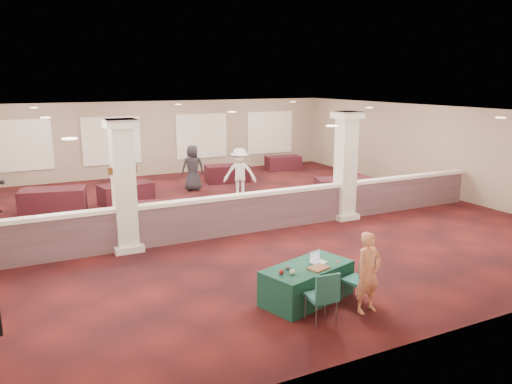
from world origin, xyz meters
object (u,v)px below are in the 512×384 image
far_table_back_center (227,174)px  near_table (307,283)px  woman (368,273)px  conf_chair_main (361,277)px  far_table_front_center (166,213)px  attendee_b (240,173)px  attendee_d (193,168)px  far_table_front_right (344,190)px  far_table_back_right (283,163)px  conf_chair_side (324,294)px  far_table_back_left (126,194)px  attendee_c (340,158)px  far_table_front_left (53,201)px

far_table_back_center → near_table: bearing=-105.6°
near_table → woman: 1.21m
conf_chair_main → far_table_front_center: 7.00m
attendee_b → attendee_d: size_ratio=1.03×
far_table_front_right → far_table_back_right: 6.29m
far_table_back_center → conf_chair_side: bearing=-105.6°
far_table_front_center → attendee_b: (3.28, 2.01, 0.56)m
near_table → attendee_b: 8.55m
far_table_back_right → attendee_d: bearing=-156.1°
conf_chair_main → far_table_back_center: 11.81m
far_table_front_right → conf_chair_side: bearing=-128.5°
far_table_back_left → far_table_back_center: size_ratio=1.00×
near_table → conf_chair_side: bearing=-122.5°
near_table → far_table_back_right: 13.99m
conf_chair_side → woman: bearing=8.1°
far_table_back_center → attendee_b: 2.92m
attendee_c → far_table_front_right: bearing=-156.5°
woman → far_table_back_center: 12.11m
woman → attendee_b: size_ratio=0.83×
near_table → far_table_back_left: size_ratio=1.03×
conf_chair_main → far_table_front_right: size_ratio=0.47×
conf_chair_main → attendee_d: 10.70m
far_table_back_left → attendee_d: attendee_d is taller
attendee_b → far_table_back_right: bearing=74.7°
far_table_front_center → far_table_back_right: size_ratio=1.01×
far_table_front_center → far_table_back_left: size_ratio=0.93×
woman → far_table_back_left: bearing=96.5°
conf_chair_side → attendee_b: attendee_b is taller
conf_chair_main → far_table_front_right: conf_chair_main is taller
conf_chair_side → far_table_back_right: 14.96m
far_table_back_left → attendee_b: 3.94m
near_table → conf_chair_side: 1.01m
far_table_front_left → attendee_d: size_ratio=1.12×
conf_chair_main → conf_chair_side: 1.11m
far_table_front_left → attendee_d: 5.18m
conf_chair_side → attendee_b: (2.64, 9.15, 0.33)m
woman → far_table_front_center: 7.28m
far_table_front_left → far_table_back_left: 2.31m
far_table_front_right → far_table_back_center: size_ratio=1.12×
near_table → far_table_back_right: (6.50, 12.39, -0.02)m
conf_chair_side → far_table_front_right: 9.13m
woman → far_table_front_center: (-1.62, 7.08, -0.42)m
woman → attendee_d: bearing=81.4°
conf_chair_side → attendee_d: 11.14m
far_table_back_center → attendee_c: size_ratio=0.97×
far_table_back_right → woman: bearing=-113.5°
far_table_back_center → attendee_c: bearing=-18.3°
attendee_b → attendee_c: (5.20, 1.29, 0.00)m
attendee_d → far_table_front_center: bearing=72.2°
conf_chair_side → attendee_c: bearing=58.1°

